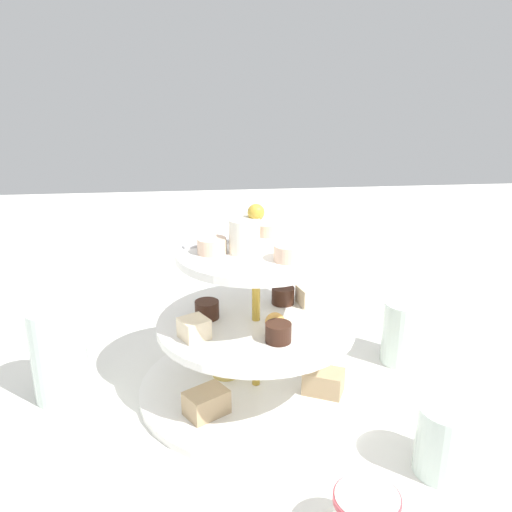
% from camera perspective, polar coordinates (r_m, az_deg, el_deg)
% --- Properties ---
extents(ground_plane, '(2.40, 2.40, 0.00)m').
position_cam_1_polar(ground_plane, '(0.73, 0.00, -13.75)').
color(ground_plane, silver).
extents(tiered_serving_stand, '(0.30, 0.30, 0.25)m').
position_cam_1_polar(tiered_serving_stand, '(0.70, -0.04, -8.39)').
color(tiered_serving_stand, white).
rests_on(tiered_serving_stand, ground_plane).
extents(water_glass_tall_right, '(0.07, 0.07, 0.12)m').
position_cam_1_polar(water_glass_tall_right, '(0.73, -19.74, -9.49)').
color(water_glass_tall_right, silver).
rests_on(water_glass_tall_right, ground_plane).
extents(water_glass_short_left, '(0.06, 0.06, 0.08)m').
position_cam_1_polar(water_glass_short_left, '(0.62, 19.17, -17.54)').
color(water_glass_short_left, silver).
rests_on(water_glass_short_left, ground_plane).
extents(butter_knife_left, '(0.17, 0.06, 0.00)m').
position_cam_1_polar(butter_knife_left, '(0.99, -3.77, -4.50)').
color(butter_knife_left, silver).
rests_on(butter_knife_left, ground_plane).
extents(water_glass_mid_back, '(0.06, 0.06, 0.09)m').
position_cam_1_polar(water_glass_mid_back, '(0.80, 15.05, -7.63)').
color(water_glass_mid_back, silver).
rests_on(water_glass_mid_back, ground_plane).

